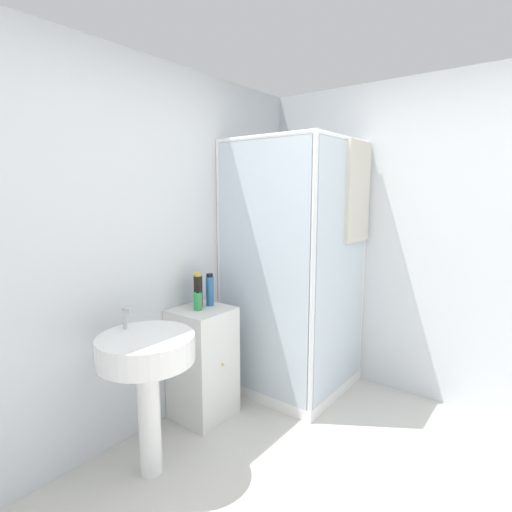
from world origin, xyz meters
TOP-DOWN VIEW (x-y plane):
  - wall_back at (0.00, 1.70)m, footprint 6.40×0.06m
  - wall_right at (1.70, 0.00)m, footprint 0.06×6.40m
  - shower_enclosure at (1.18, 1.14)m, footprint 0.89×0.92m
  - vanity_cabinet at (0.41, 1.47)m, footprint 0.39×0.40m
  - sink at (-0.22, 1.28)m, footprint 0.54×0.54m
  - soap_dispenser at (0.37, 1.47)m, footprint 0.06×0.06m
  - shampoo_bottle_tall_black at (0.44, 1.54)m, footprint 0.06×0.06m
  - shampoo_bottle_blue at (0.51, 1.49)m, footprint 0.06×0.06m

SIDE VIEW (x-z plane):
  - vanity_cabinet at x=0.41m, z-range 0.00..0.81m
  - shower_enclosure at x=1.18m, z-range -0.44..1.61m
  - sink at x=-0.22m, z-range 0.20..1.17m
  - soap_dispenser at x=0.37m, z-range 0.80..0.96m
  - shampoo_bottle_blue at x=0.51m, z-range 0.81..1.05m
  - shampoo_bottle_tall_black at x=0.44m, z-range 0.81..1.06m
  - wall_back at x=0.00m, z-range 0.00..2.50m
  - wall_right at x=1.70m, z-range 0.00..2.50m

